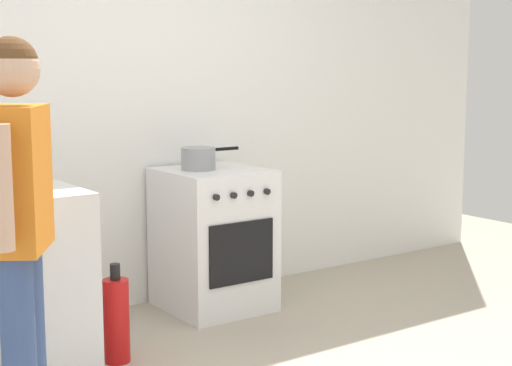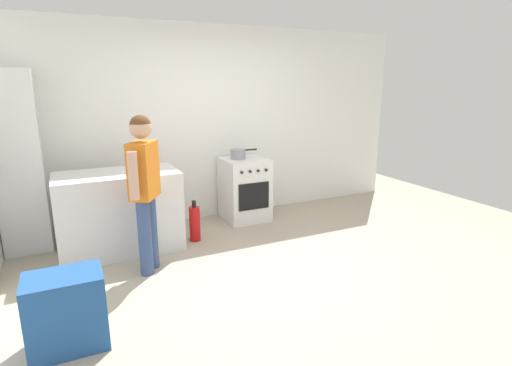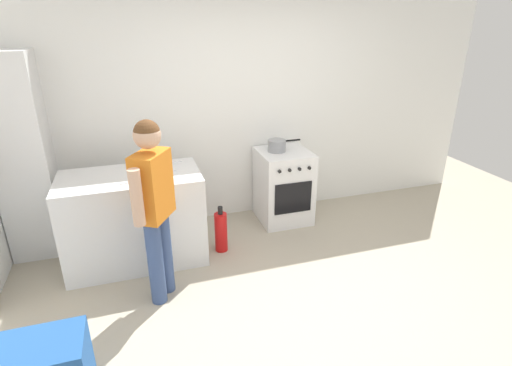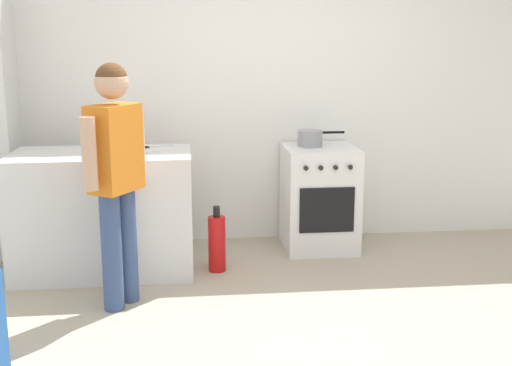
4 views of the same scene
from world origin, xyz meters
The scene contains 13 objects.
ground_plane centered at (0.00, 0.00, 0.00)m, with size 8.00×8.00×0.00m, color #ADA38E.
back_wall centered at (0.00, 1.95, 1.30)m, with size 6.00×0.10×2.60m, color white.
counter_unit centered at (-1.35, 1.20, 0.45)m, with size 1.30×0.70×0.90m, color silver.
oven_left centered at (0.35, 1.58, 0.43)m, with size 0.58×0.62×0.85m.
pot centered at (0.27, 1.61, 0.92)m, with size 0.38×0.20×0.13m.
knife_chef centered at (-0.99, 1.39, 0.90)m, with size 0.30×0.15×0.01m.
knife_carving centered at (-1.08, 1.10, 0.90)m, with size 0.31×0.18×0.01m.
knife_bread centered at (-1.25, 1.07, 0.90)m, with size 0.33×0.17×0.01m.
person centered at (-1.17, 0.53, 0.93)m, with size 0.35×0.50×1.57m.
fire_extinguisher centered at (-0.52, 1.10, 0.22)m, with size 0.13×0.13×0.50m.
recycling_crate_lower centered at (-1.93, -0.44, 0.14)m, with size 0.52×0.36×0.28m, color #235193.
recycling_crate_upper centered at (-1.93, -0.44, 0.42)m, with size 0.52×0.36×0.28m, color #235193.
larder_cabinet centered at (-2.30, 1.68, 1.00)m, with size 0.48×0.44×2.00m, color silver.
Camera 2 is at (-1.81, -3.29, 1.86)m, focal length 28.00 mm.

